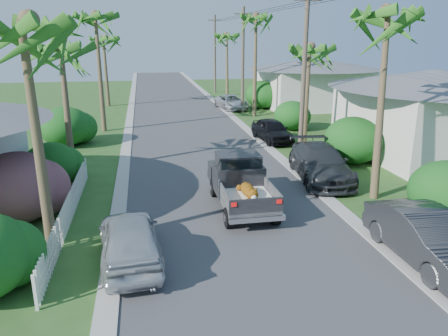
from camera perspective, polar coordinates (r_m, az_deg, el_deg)
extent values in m
plane|color=#2C4F1D|center=(12.45, 5.88, -15.12)|extent=(120.00, 120.00, 0.00)
cube|color=#38383A|center=(35.85, -5.34, 6.19)|extent=(8.00, 100.00, 0.02)
cube|color=#A5A39E|center=(35.73, -12.26, 5.88)|extent=(0.60, 100.00, 0.06)
cube|color=#A5A39E|center=(36.47, 1.44, 6.47)|extent=(0.60, 100.00, 0.06)
cylinder|color=black|center=(15.62, 0.68, -6.52)|extent=(0.28, 0.76, 0.76)
cylinder|color=black|center=(16.01, 6.69, -6.04)|extent=(0.28, 0.76, 0.76)
cylinder|color=black|center=(18.60, -1.26, -2.62)|extent=(0.28, 0.76, 0.76)
cylinder|color=black|center=(18.93, 3.83, -2.30)|extent=(0.28, 0.76, 0.76)
cube|color=slate|center=(16.29, 3.18, -4.63)|extent=(1.90, 2.40, 0.24)
cube|color=slate|center=(15.97, -0.01, -3.59)|extent=(0.06, 2.40, 0.55)
cube|color=slate|center=(16.39, 6.34, -3.16)|extent=(0.06, 2.40, 0.55)
cube|color=black|center=(15.10, 4.25, -4.95)|extent=(1.92, 0.08, 0.52)
cube|color=silver|center=(15.12, 4.37, -6.68)|extent=(1.98, 0.18, 0.18)
cube|color=red|center=(14.84, 1.31, -4.81)|extent=(0.18, 0.05, 0.14)
cube|color=red|center=(15.23, 7.23, -4.37)|extent=(0.18, 0.05, 0.14)
cube|color=black|center=(17.84, 1.82, -1.21)|extent=(1.94, 1.65, 1.10)
cube|color=black|center=(17.63, 1.84, 1.05)|extent=(1.70, 1.35, 0.55)
cube|color=black|center=(17.01, 2.32, 0.35)|extent=(1.60, 0.05, 0.45)
cube|color=black|center=(19.05, 1.02, -0.50)|extent=(1.94, 1.20, 0.80)
cube|color=white|center=(16.22, 3.20, -3.97)|extent=(1.70, 2.10, 0.16)
ellipsoid|color=orange|center=(16.20, 3.13, -2.86)|extent=(0.48, 1.25, 0.43)
sphere|color=orange|center=(15.49, 3.78, -3.49)|extent=(0.40, 0.40, 0.40)
ellipsoid|color=white|center=(16.24, 3.12, -3.19)|extent=(0.32, 0.86, 0.18)
imported|color=#27292B|center=(14.53, 24.93, -8.30)|extent=(1.69, 4.78, 1.57)
imported|color=#2D3032|center=(21.20, 12.48, 0.61)|extent=(2.87, 5.72, 1.59)
imported|color=black|center=(28.56, 6.29, 4.90)|extent=(2.08, 4.37, 1.44)
imported|color=#BABCC2|center=(41.34, 0.97, 8.58)|extent=(2.82, 4.99, 1.32)
imported|color=#BBBEC2|center=(13.52, -12.18, -9.09)|extent=(2.11, 4.51, 1.49)
cone|color=brown|center=(13.81, -23.10, 2.62)|extent=(0.36, 0.71, 7.01)
cone|color=brown|center=(22.68, -19.84, 7.02)|extent=(0.36, 0.61, 6.21)
cone|color=brown|center=(32.34, -15.89, 11.63)|extent=(0.36, 0.36, 8.00)
cone|color=brown|center=(44.36, -15.16, 11.95)|extent=(0.36, 0.75, 6.51)
cone|color=brown|center=(18.87, 19.78, 7.24)|extent=(0.36, 0.73, 7.51)
cone|color=brown|center=(27.16, 10.72, 8.97)|extent=(0.36, 0.54, 6.01)
cone|color=brown|center=(37.37, 4.09, 12.98)|extent=(0.36, 0.36, 8.20)
cone|color=brown|center=(51.12, 0.40, 13.25)|extent=(0.36, 0.63, 6.81)
ellipsoid|color=#A71763|center=(17.58, -25.39, -2.31)|extent=(3.00, 3.30, 2.60)
ellipsoid|color=#154A18|center=(21.30, -21.67, 0.44)|extent=(2.40, 2.64, 2.00)
ellipsoid|color=#154A18|center=(29.03, -20.05, 5.13)|extent=(3.20, 3.52, 2.40)
ellipsoid|color=#154A18|center=(24.35, 16.49, 3.50)|extent=(3.00, 3.30, 2.50)
ellipsoid|color=#154A18|center=(32.40, 8.88, 6.80)|extent=(2.60, 2.86, 2.10)
ellipsoid|color=#154A18|center=(41.95, 5.05, 9.53)|extent=(3.20, 3.52, 2.60)
cube|color=white|center=(16.99, -19.58, -5.14)|extent=(0.10, 11.00, 1.00)
cube|color=silver|center=(27.76, 25.36, 5.51)|extent=(8.00, 9.00, 3.80)
cone|color=#595B60|center=(27.45, 25.99, 10.42)|extent=(6.48, 6.48, 1.00)
cube|color=silver|center=(43.49, 11.53, 10.18)|extent=(9.00, 8.00, 3.60)
cone|color=#595B60|center=(43.30, 11.71, 13.20)|extent=(6.48, 6.48, 1.00)
cylinder|color=brown|center=(24.78, 10.38, 11.76)|extent=(0.26, 0.26, 9.00)
cube|color=brown|center=(24.77, 10.88, 20.77)|extent=(1.60, 0.10, 0.10)
cylinder|color=brown|center=(39.15, 2.48, 13.76)|extent=(0.26, 0.26, 9.00)
cube|color=brown|center=(39.13, 2.55, 19.47)|extent=(1.60, 0.10, 0.10)
cylinder|color=brown|center=(53.86, -1.19, 14.60)|extent=(0.26, 0.26, 9.00)
cube|color=brown|center=(53.85, -1.22, 18.75)|extent=(1.60, 0.10, 0.10)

